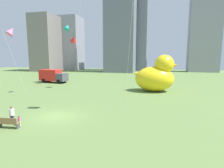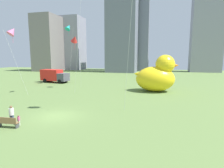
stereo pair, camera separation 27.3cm
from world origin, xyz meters
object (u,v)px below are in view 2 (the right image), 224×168
person_child (19,120)px  box_truck (54,76)px  giant_inflatable_duck (157,76)px  kite_red (75,39)px  kite_pink (12,31)px  park_bench (7,122)px  person_adult (12,114)px  kite_teal (68,27)px

person_child → box_truck: bearing=115.2°
giant_inflatable_duck → box_truck: (-22.10, 5.32, -1.10)m
person_child → box_truck: size_ratio=0.13×
kite_red → kite_pink: size_ratio=0.94×
park_bench → person_adult: bearing=112.0°
box_truck → kite_pink: (1.38, -12.84, 7.89)m
giant_inflatable_duck → kite_pink: kite_pink is taller
kite_teal → kite_red: bearing=-53.1°
park_bench → person_adult: 0.98m
park_bench → giant_inflatable_duck: bearing=59.3°
person_child → kite_pink: bearing=131.9°
kite_red → park_bench: bearing=-81.8°
giant_inflatable_duck → kite_pink: bearing=-160.1°
giant_inflatable_duck → kite_red: kite_red is taller
person_child → person_adult: bearing=169.2°
person_adult → kite_teal: bearing=104.5°
kite_red → kite_teal: bearing=126.9°
kite_red → kite_teal: (-3.40, 4.53, 2.75)m
kite_pink → box_truck: bearing=96.1°
kite_red → giant_inflatable_duck: bearing=3.7°
park_bench → person_child: park_bench is taller
park_bench → kite_pink: kite_pink is taller
kite_red → person_adult: bearing=-82.5°
person_adult → kite_teal: (-5.68, 21.95, 10.57)m
kite_red → box_truck: bearing=142.5°
person_child → kite_red: kite_red is taller
park_bench → person_child: 0.83m
box_truck → kite_teal: 11.18m
park_bench → giant_inflatable_duck: (11.37, 19.17, 2.07)m
box_truck → kite_red: bearing=-37.5°
kite_teal → park_bench: bearing=-75.2°
box_truck → kite_pink: bearing=-83.9°
kite_teal → kite_pink: size_ratio=1.21×
giant_inflatable_duck → kite_pink: (-20.72, -7.52, 6.79)m
person_adult → kite_red: 19.23m
kite_pink → person_adult: bearing=-50.2°
park_bench → kite_red: kite_red is taller
kite_pink → park_bench: bearing=-51.2°
person_adult → giant_inflatable_duck: bearing=57.4°
kite_red → kite_teal: kite_teal is taller
kite_red → kite_teal: 6.30m
person_child → kite_red: size_ratio=0.09×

